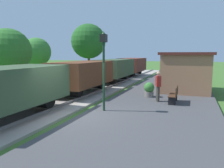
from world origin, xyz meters
name	(u,v)px	position (x,y,z in m)	size (l,w,h in m)	color
ground_plane	(74,120)	(0.00, 0.00, 0.00)	(160.00, 160.00, 0.00)	#3D6628
platform_slab	(145,126)	(3.20, 0.00, 0.12)	(6.00, 60.00, 0.25)	#424244
track_ballast	(30,114)	(-2.40, 0.00, 0.06)	(3.80, 60.00, 0.12)	#9E9389
rail_near	(42,113)	(-1.68, 0.00, 0.19)	(0.07, 60.00, 0.14)	slate
rail_far	(18,110)	(-3.12, 0.00, 0.19)	(0.07, 60.00, 0.14)	slate
freight_train	(101,72)	(-2.40, 8.69, 1.40)	(2.50, 26.00, 2.12)	#384C33
station_hut	(186,71)	(4.40, 9.19, 1.65)	(3.50, 5.80, 2.78)	#9E6B4C
bench_near_hut	(174,94)	(3.97, 4.02, 0.72)	(0.42, 1.50, 0.91)	#422819
person_waiting	(158,85)	(3.06, 4.08, 1.18)	(0.37, 0.44, 1.71)	#38332D
potted_planter	(149,89)	(2.34, 5.23, 0.72)	(0.64, 0.64, 0.92)	slate
lamp_post_near	(104,57)	(0.97, 1.15, 2.80)	(0.28, 0.28, 3.70)	#193823
tree_trackside_mid	(9,51)	(-7.04, 3.50, 3.10)	(3.08, 3.08, 4.65)	#4C3823
tree_trackside_far	(37,52)	(-9.97, 9.96, 3.10)	(2.84, 2.84, 4.54)	#4C3823
tree_field_left	(89,41)	(-6.93, 15.54, 4.39)	(4.10, 4.10, 6.45)	#4C3823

